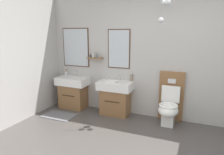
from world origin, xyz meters
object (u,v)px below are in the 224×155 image
at_px(vanity_sink_left, 73,91).
at_px(toothbrush_cup, 66,73).
at_px(toilet, 170,105).
at_px(vanity_sink_right, 116,97).
at_px(folded_hand_towel, 112,82).
at_px(soap_dispenser, 131,78).

relative_size(vanity_sink_left, toothbrush_cup, 3.72).
bearing_deg(toilet, vanity_sink_left, 179.60).
relative_size(vanity_sink_right, toothbrush_cup, 3.72).
bearing_deg(folded_hand_towel, vanity_sink_right, 72.15).
bearing_deg(vanity_sink_left, vanity_sink_right, 0.00).
bearing_deg(folded_hand_towel, soap_dispenser, 39.75).
xyz_separation_m(soap_dispenser, folded_hand_towel, (-0.34, -0.28, -0.06)).
bearing_deg(toilet, vanity_sink_right, 179.22).
xyz_separation_m(toilet, soap_dispenser, (-0.84, 0.17, 0.43)).
bearing_deg(toothbrush_cup, soap_dispenser, 0.34).
relative_size(vanity_sink_right, toilet, 0.73).
height_order(toilet, soap_dispenser, toilet).
distance_m(vanity_sink_right, soap_dispenser, 0.53).
distance_m(vanity_sink_left, toothbrush_cup, 0.51).
bearing_deg(soap_dispenser, toilet, -11.45).
xyz_separation_m(toothbrush_cup, soap_dispenser, (1.66, 0.01, 0.02)).
xyz_separation_m(vanity_sink_right, toilet, (1.14, -0.02, -0.02)).
height_order(vanity_sink_right, toilet, toilet).
distance_m(vanity_sink_right, toilet, 1.14).
height_order(vanity_sink_right, folded_hand_towel, folded_hand_towel).
relative_size(toothbrush_cup, folded_hand_towel, 0.90).
bearing_deg(soap_dispenser, vanity_sink_right, -152.31).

